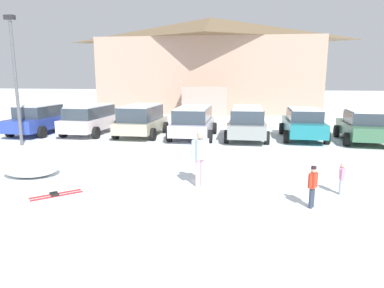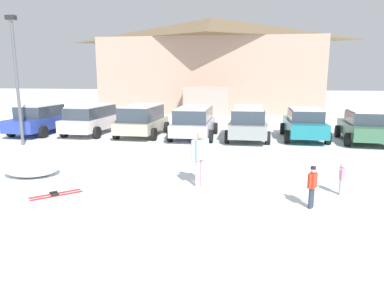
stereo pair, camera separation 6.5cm
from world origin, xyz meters
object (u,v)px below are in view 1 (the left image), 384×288
ski_lodge (210,64)px  parked_silver_wagon (193,121)px  parked_beige_suv (141,119)px  parked_teal_hatchback (303,123)px  plowed_snow_pile (31,168)px  parked_green_coupe (364,126)px  lamp_post (15,75)px  skier_adult_in_blue_parka (200,155)px  skier_child_in_pink_snowsuit (342,177)px  pair_of_skis (56,195)px  parked_blue_hatchback (41,119)px  parked_grey_wagon (247,122)px  skier_child_in_red_jacket (313,184)px  parked_white_suv (91,119)px

ski_lodge → parked_silver_wagon: bearing=-86.5°
parked_beige_suv → parked_teal_hatchback: size_ratio=0.95×
parked_teal_hatchback → plowed_snow_pile: (-9.65, -8.41, -0.54)m
parked_green_coupe → lamp_post: 16.61m
skier_adult_in_blue_parka → skier_child_in_pink_snowsuit: bearing=-1.0°
ski_lodge → lamp_post: size_ratio=3.46×
pair_of_skis → parked_silver_wagon: bearing=76.9°
parked_silver_wagon → parked_blue_hatchback: bearing=-179.6°
parked_blue_hatchback → pair_of_skis: 11.51m
skier_child_in_pink_snowsuit → lamp_post: lamp_post is taller
ski_lodge → parked_silver_wagon: ski_lodge is taller
ski_lodge → pair_of_skis: 25.63m
parked_grey_wagon → skier_child_in_red_jacket: 9.50m
parked_grey_wagon → lamp_post: 11.21m
skier_child_in_red_jacket → pair_of_skis: (-6.68, -0.24, -0.57)m
skier_adult_in_blue_parka → skier_child_in_red_jacket: skier_adult_in_blue_parka is taller
parked_green_coupe → skier_adult_in_blue_parka: size_ratio=2.46×
parked_white_suv → parked_teal_hatchback: parked_white_suv is taller
parked_beige_suv → pair_of_skis: bearing=-86.2°
parked_grey_wagon → lamp_post: (-10.39, -3.48, 2.37)m
parked_white_suv → plowed_snow_pile: (1.80, -8.02, -0.61)m
skier_child_in_pink_snowsuit → pair_of_skis: skier_child_in_pink_snowsuit is taller
pair_of_skis → ski_lodge: bearing=87.2°
parked_beige_suv → parked_teal_hatchback: parked_beige_suv is taller
skier_child_in_pink_snowsuit → skier_child_in_red_jacket: size_ratio=0.85×
parked_beige_suv → parked_teal_hatchback: 8.49m
skier_adult_in_blue_parka → lamp_post: (-9.15, 4.66, 2.32)m
parked_blue_hatchback → pair_of_skis: (6.51, -9.45, -0.81)m
parked_grey_wagon → plowed_snow_pile: 10.51m
ski_lodge → parked_blue_hatchback: bearing=-116.1°
skier_child_in_red_jacket → pair_of_skis: bearing=-177.9°
parked_blue_hatchback → parked_grey_wagon: 11.51m
parked_silver_wagon → lamp_post: (-7.61, -3.40, 2.38)m
skier_adult_in_blue_parka → plowed_snow_pile: bearing=178.4°
parked_blue_hatchback → parked_white_suv: 2.91m
plowed_snow_pile → skier_child_in_red_jacket: bearing=-9.1°
parked_white_suv → parked_green_coupe: 14.26m
parked_green_coupe → pair_of_skis: 14.36m
parked_beige_suv → parked_green_coupe: size_ratio=0.98×
skier_child_in_red_jacket → parked_silver_wagon: bearing=115.7°
ski_lodge → lamp_post: 20.27m
ski_lodge → parked_grey_wagon: bearing=-76.5°
parked_teal_hatchback → skier_child_in_pink_snowsuit: 8.64m
parked_beige_suv → parked_silver_wagon: bearing=-0.4°
parked_silver_wagon → pair_of_skis: 9.81m
parked_blue_hatchback → parked_white_suv: bearing=3.5°
ski_lodge → skier_adult_in_blue_parka: ski_lodge is taller
parked_white_suv → parked_green_coupe: parked_white_suv is taller
parked_silver_wagon → parked_grey_wagon: 2.79m
parked_blue_hatchback → skier_child_in_pink_snowsuit: parked_blue_hatchback is taller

